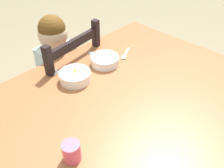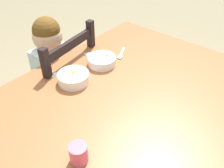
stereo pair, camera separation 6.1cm
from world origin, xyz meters
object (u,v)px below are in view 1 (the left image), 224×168
Objects in this scene: child_figure at (60,66)px; dining_table at (118,118)px; bowl_of_carrots at (75,76)px; drinking_cup at (72,151)px; bowl_of_peas at (105,60)px; dining_chair at (64,88)px; spoon at (125,55)px.

dining_table is at bearing -98.75° from child_figure.
drinking_cup reaches higher than bowl_of_carrots.
bowl_of_peas is at bearing 55.49° from dining_table.
bowl_of_peas is 2.02× the size of drinking_cup.
bowl_of_peas is (0.19, 0.28, 0.11)m from dining_table.
dining_chair is 5.65× the size of bowl_of_carrots.
child_figure is at bearing 81.25° from dining_table.
dining_table is at bearing -99.33° from dining_chair.
spoon is (0.24, -0.32, 0.29)m from dining_chair.
spoon is at bearing -53.79° from dining_chair.
spoon is at bearing -52.40° from child_figure.
bowl_of_carrots is 2.05× the size of drinking_cup.
dining_chair is at bearing 43.85° from child_figure.
child_figure reaches higher than bowl_of_peas.
child_figure reaches higher than bowl_of_carrots.
dining_chair is 0.49m from spoon.
dining_table is 0.43m from spoon.
dining_chair reaches higher than bowl_of_peas.
spoon is (0.14, -0.02, -0.02)m from bowl_of_peas.
dining_chair is at bearing 108.21° from bowl_of_peas.
bowl_of_carrots is (-0.11, -0.30, 0.31)m from dining_chair.
drinking_cup reaches higher than spoon.
dining_chair is at bearing 80.67° from dining_table.
child_figure is at bearing 127.60° from spoon.
bowl_of_carrots is 1.19× the size of spoon.
child_figure is at bearing 57.76° from drinking_cup.
bowl_of_carrots reaches higher than dining_table.
dining_chair is (0.10, 0.58, -0.20)m from dining_table.
dining_table is 0.35m from drinking_cup.
dining_chair is 6.70× the size of spoon.
bowl_of_carrots is at bearing -109.80° from child_figure.
spoon is at bearing 38.11° from dining_table.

